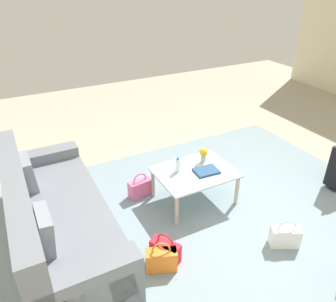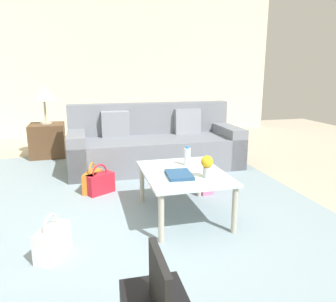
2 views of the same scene
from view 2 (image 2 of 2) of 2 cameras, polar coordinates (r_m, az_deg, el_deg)
The scene contains 14 objects.
ground_plane at distance 2.86m, azimuth -4.86°, elevation -15.49°, with size 12.00×12.00×0.00m, color #A89E89.
wall_right at distance 7.54m, azimuth -11.91°, elevation 14.66°, with size 0.12×8.00×3.10m, color beige.
area_rug at distance 3.37m, azimuth -10.05°, elevation -10.83°, with size 5.20×4.40×0.01m, color gray.
couch at distance 4.90m, azimuth -2.42°, elevation 0.90°, with size 0.97×2.46×0.92m.
coffee_table at distance 3.16m, azimuth 2.72°, elevation -4.60°, with size 1.00×0.76×0.46m.
water_bottle at distance 3.33m, azimuth 3.38°, elevation -0.96°, with size 0.06×0.06×0.20m.
coffee_table_book at distance 3.01m, azimuth 1.96°, elevation -4.14°, with size 0.30×0.22×0.03m, color navy.
flower_vase at distance 2.96m, azimuth 6.80°, elevation -2.35°, with size 0.11×0.11×0.21m.
side_table at distance 5.81m, azimuth -20.22°, elevation 1.78°, with size 0.55×0.55×0.55m, color #513823.
table_lamp at distance 5.71m, azimuth -20.85°, elevation 9.27°, with size 0.43×0.43×0.61m.
handbag_red at distance 3.90m, azimuth -11.71°, elevation -5.48°, with size 0.28×0.35×0.36m.
handbag_pink at distance 3.92m, azimuth 6.01°, elevation -5.18°, with size 0.33×0.18×0.36m.
handbag_orange at distance 3.98m, azimuth -13.00°, elevation -5.13°, with size 0.35×0.25×0.36m.
handbag_white at distance 2.74m, azimuth -19.48°, elevation -14.65°, with size 0.35×0.27×0.36m.
Camera 2 is at (-2.46, 0.40, 1.40)m, focal length 35.00 mm.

